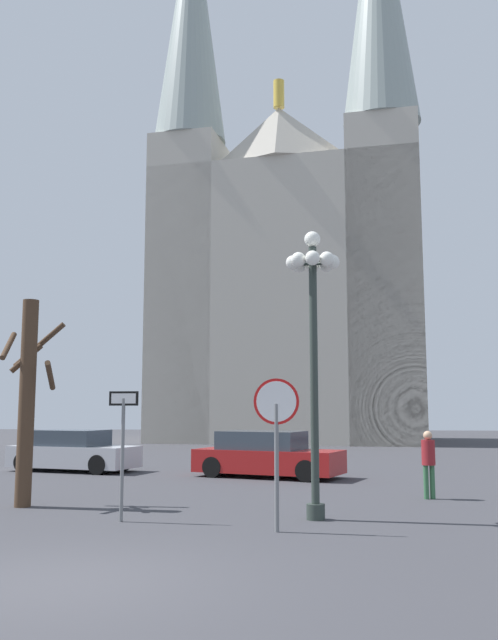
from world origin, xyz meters
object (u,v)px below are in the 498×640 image
parked_car_near_red (267,455)px  stop_sign (276,423)px  bare_tree (27,396)px  pedestrian_walking (428,458)px  street_lamp (313,320)px  cathedral (291,255)px  parked_car_far_silver (73,452)px  one_way_arrow_sign (123,439)px

parked_car_near_red → stop_sign: bearing=-85.0°
bare_tree → pedestrian_walking: size_ratio=2.86×
bare_tree → street_lamp: bearing=-10.2°
cathedral → stop_sign: (0.73, -32.56, -10.48)m
street_lamp → parked_car_far_silver: bearing=131.2°
bare_tree → cathedral: bearing=80.6°
pedestrian_walking → parked_car_far_silver: bearing=150.7°
cathedral → stop_sign: size_ratio=14.70×
stop_sign → one_way_arrow_sign: stop_sign is taller
bare_tree → stop_sign: bearing=-24.0°
cathedral → pedestrian_walking: bearing=-81.6°
parked_car_near_red → parked_car_far_silver: bearing=168.2°
stop_sign → street_lamp: street_lamp is taller
bare_tree → parked_car_far_silver: bare_tree is taller
stop_sign → bare_tree: bearing=156.0°
street_lamp → pedestrian_walking: street_lamp is taller
one_way_arrow_sign → street_lamp: size_ratio=0.43×
pedestrian_walking → one_way_arrow_sign: bearing=-148.9°
parked_car_far_silver → pedestrian_walking: size_ratio=2.93×
street_lamp → pedestrian_walking: 5.17m
bare_tree → parked_car_near_red: (4.88, 6.88, -1.73)m
bare_tree → parked_car_near_red: bearing=54.6°
stop_sign → parked_car_far_silver: 13.29m
cathedral → street_lamp: bearing=-87.4°
pedestrian_walking → parked_car_near_red: bearing=131.5°
cathedral → bare_tree: bearing=-99.4°
one_way_arrow_sign → bare_tree: bare_tree is taller
cathedral → street_lamp: size_ratio=6.86×
parked_car_far_silver → pedestrian_walking: 12.61m
one_way_arrow_sign → pedestrian_walking: one_way_arrow_sign is taller
cathedral → parked_car_near_red: cathedral is taller
parked_car_near_red → parked_car_far_silver: parked_car_near_red is taller
parked_car_far_silver → parked_car_near_red: bearing=-11.8°
bare_tree → parked_car_far_silver: 8.69m
stop_sign → bare_tree: size_ratio=0.58×
street_lamp → parked_car_near_red: 8.78m
cathedral → parked_car_near_red: (-0.10, -23.14, -11.70)m
cathedral → pedestrian_walking: size_ratio=24.53×
one_way_arrow_sign → pedestrian_walking: (6.40, 3.86, -0.59)m
cathedral → parked_car_far_silver: bearing=-107.6°
cathedral → one_way_arrow_sign: cathedral is taller
stop_sign → street_lamp: 2.53m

